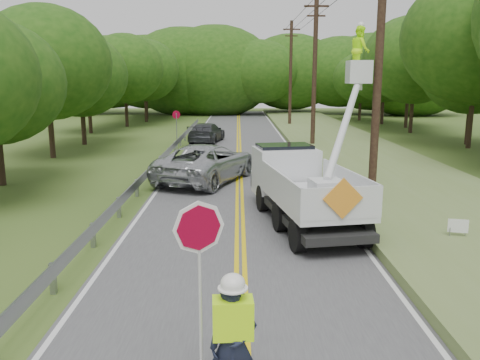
{
  "coord_description": "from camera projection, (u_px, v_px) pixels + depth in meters",
  "views": [
    {
      "loc": [
        -0.06,
        -8.98,
        4.61
      ],
      "look_at": [
        0.0,
        6.0,
        1.5
      ],
      "focal_mm": 36.53,
      "sensor_mm": 36.0,
      "label": 1
    }
  ],
  "objects": [
    {
      "name": "bucket_truck",
      "position": [
        302.0,
        173.0,
        16.47
      ],
      "size": [
        4.25,
        6.78,
        6.44
      ],
      "color": "black",
      "rests_on": "road"
    },
    {
      "name": "ground",
      "position": [
        241.0,
        315.0,
        9.73
      ],
      "size": [
        140.0,
        140.0,
        0.0
      ],
      "primitive_type": "plane",
      "color": "#37511E",
      "rests_on": "ground"
    },
    {
      "name": "tall_grass_verge",
      "position": [
        387.0,
        174.0,
        23.44
      ],
      "size": [
        7.0,
        96.0,
        0.3
      ],
      "primitive_type": "cube",
      "color": "olive",
      "rests_on": "ground"
    },
    {
      "name": "suv_silver",
      "position": [
        207.0,
        163.0,
        22.18
      ],
      "size": [
        4.98,
        6.81,
        1.72
      ],
      "primitive_type": "imported",
      "rotation": [
        0.0,
        0.0,
        2.75
      ],
      "color": "#AFB2B6",
      "rests_on": "road"
    },
    {
      "name": "guardrail",
      "position": [
        158.0,
        162.0,
        24.2
      ],
      "size": [
        0.18,
        48.0,
        0.77
      ],
      "color": "gray",
      "rests_on": "ground"
    },
    {
      "name": "treeline_right",
      "position": [
        480.0,
        50.0,
        31.97
      ],
      "size": [
        12.02,
        53.39,
        12.45
      ],
      "color": "#332319",
      "rests_on": "ground"
    },
    {
      "name": "suv_darkgrey",
      "position": [
        207.0,
        133.0,
        35.95
      ],
      "size": [
        2.77,
        5.17,
        1.42
      ],
      "primitive_type": "imported",
      "rotation": [
        0.0,
        0.0,
        2.98
      ],
      "color": "#36393D",
      "rests_on": "road"
    },
    {
      "name": "utility_poles",
      "position": [
        335.0,
        66.0,
        25.34
      ],
      "size": [
        1.6,
        43.3,
        10.0
      ],
      "color": "black",
      "rests_on": "ground"
    },
    {
      "name": "road",
      "position": [
        239.0,
        177.0,
        23.44
      ],
      "size": [
        7.2,
        96.0,
        0.03
      ],
      "color": "#464548",
      "rests_on": "ground"
    },
    {
      "name": "treeline_horizon",
      "position": [
        249.0,
        72.0,
        63.65
      ],
      "size": [
        56.58,
        14.49,
        11.95
      ],
      "color": "#1A4610",
      "rests_on": "ground"
    },
    {
      "name": "flagger",
      "position": [
        232.0,
        336.0,
        6.82
      ],
      "size": [
        1.14,
        0.48,
        3.01
      ],
      "color": "#191E33",
      "rests_on": "road"
    },
    {
      "name": "yard_sign",
      "position": [
        458.0,
        227.0,
        13.59
      ],
      "size": [
        0.53,
        0.17,
        0.78
      ],
      "color": "white",
      "rests_on": "ground"
    },
    {
      "name": "treeline_left",
      "position": [
        98.0,
        71.0,
        37.57
      ],
      "size": [
        9.79,
        55.1,
        9.11
      ],
      "color": "#332319",
      "rests_on": "ground"
    },
    {
      "name": "stop_sign_permanent",
      "position": [
        176.0,
        124.0,
        31.66
      ],
      "size": [
        0.5,
        0.28,
        2.61
      ],
      "color": "gray",
      "rests_on": "ground"
    }
  ]
}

